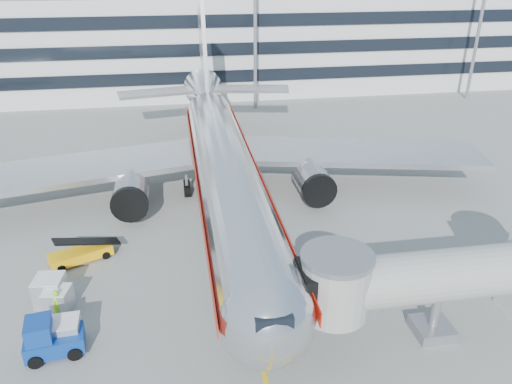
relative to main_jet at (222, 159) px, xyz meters
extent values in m
plane|color=gray|center=(0.00, -11.72, -4.23)|extent=(180.00, 180.00, 0.00)
cube|color=yellow|center=(0.00, -1.72, -4.23)|extent=(0.25, 70.00, 0.01)
cylinder|color=silver|center=(0.00, -3.72, -0.03)|extent=(5.00, 36.00, 5.00)
sphere|color=silver|center=(0.00, -21.72, -0.03)|extent=(5.00, 5.00, 5.00)
cone|color=silver|center=(0.00, 19.28, 0.57)|extent=(5.00, 10.00, 5.00)
cube|color=black|center=(0.00, -23.22, 1.09)|extent=(1.80, 1.20, 0.90)
cube|color=#B7B7BC|center=(13.00, 1.78, -0.83)|extent=(24.95, 12.07, 0.50)
cube|color=#B7B7BC|center=(-13.00, 1.78, -0.83)|extent=(24.95, 12.07, 0.50)
cylinder|color=#99999E|center=(8.00, -1.72, -2.03)|extent=(3.00, 4.20, 3.00)
cylinder|color=#99999E|center=(-8.00, -1.72, -2.03)|extent=(3.00, 4.20, 3.00)
cylinder|color=black|center=(8.00, -3.72, -2.03)|extent=(3.10, 0.50, 3.10)
cylinder|color=black|center=(-8.00, -3.72, -2.03)|extent=(3.10, 0.50, 3.10)
cube|color=#B7B7BC|center=(0.00, 19.78, 4.97)|extent=(0.45, 9.39, 13.72)
cube|color=#B7B7BC|center=(5.50, 20.28, 1.17)|extent=(10.41, 4.94, 0.35)
cube|color=#B7B7BC|center=(-5.50, 20.28, 1.17)|extent=(10.41, 4.94, 0.35)
cylinder|color=gray|center=(0.00, -19.72, -3.33)|extent=(0.24, 0.24, 1.80)
cylinder|color=black|center=(0.00, -19.72, -3.78)|extent=(0.35, 0.90, 0.90)
cylinder|color=gray|center=(3.20, 2.28, -3.23)|extent=(0.30, 0.30, 2.00)
cylinder|color=gray|center=(-3.20, 2.28, -3.23)|extent=(0.30, 0.30, 2.00)
cube|color=red|center=(2.52, -3.72, 0.27)|extent=(0.06, 38.00, 0.90)
cube|color=red|center=(-2.52, -3.72, 0.27)|extent=(0.06, 38.00, 0.90)
cylinder|color=#A8A8A3|center=(10.50, -19.72, -0.03)|extent=(13.00, 3.00, 3.00)
cylinder|color=#A8A8A3|center=(4.20, -19.72, -0.03)|extent=(3.80, 3.80, 3.40)
cylinder|color=gray|center=(4.20, -19.72, 1.87)|extent=(4.00, 4.00, 0.30)
cube|color=black|center=(2.90, -19.72, -0.03)|extent=(1.40, 2.60, 2.60)
cylinder|color=gray|center=(10.50, -19.72, -2.63)|extent=(0.56, 0.56, 3.20)
cube|color=gray|center=(10.50, -19.72, -3.88)|extent=(2.20, 2.20, 0.70)
cylinder|color=black|center=(9.60, -19.72, -3.88)|extent=(0.35, 0.70, 0.70)
cylinder|color=black|center=(11.40, -19.72, -3.88)|extent=(0.35, 0.70, 0.70)
cube|color=silver|center=(0.00, 46.28, 3.27)|extent=(150.00, 24.00, 15.00)
cube|color=black|center=(0.00, 34.18, -0.23)|extent=(150.00, 0.30, 1.80)
cube|color=black|center=(0.00, 34.18, 3.77)|extent=(150.00, 0.30, 1.80)
cube|color=black|center=(0.00, 34.18, 7.77)|extent=(150.00, 0.30, 1.80)
cylinder|color=gray|center=(8.00, 30.28, 8.27)|extent=(0.50, 0.50, 25.00)
cylinder|color=gray|center=(42.00, 30.28, 8.27)|extent=(0.50, 0.50, 25.00)
cube|color=#FFB20A|center=(-11.44, -8.08, -3.68)|extent=(4.72, 3.27, 0.71)
cube|color=black|center=(-11.44, -8.08, -2.77)|extent=(4.72, 2.89, 1.55)
cylinder|color=black|center=(-13.21, -8.08, -3.93)|extent=(0.67, 0.50, 0.61)
cylinder|color=black|center=(-12.64, -9.38, -3.93)|extent=(0.67, 0.50, 0.61)
cylinder|color=black|center=(-10.24, -6.78, -3.93)|extent=(0.67, 0.50, 0.61)
cylinder|color=black|center=(-9.68, -8.08, -3.93)|extent=(0.67, 0.50, 0.61)
cube|color=navy|center=(-11.43, -17.72, -3.49)|extent=(3.43, 2.27, 1.03)
cube|color=navy|center=(-12.11, -17.81, -2.47)|extent=(1.60, 1.89, 1.26)
cube|color=black|center=(-12.11, -17.81, -2.07)|extent=(1.46, 1.65, 0.11)
cylinder|color=black|center=(-12.57, -17.02, -3.84)|extent=(0.84, 0.45, 0.80)
cylinder|color=black|center=(-12.32, -18.71, -3.84)|extent=(0.84, 0.45, 0.80)
cylinder|color=black|center=(-10.53, -16.72, -3.84)|extent=(0.84, 0.45, 0.80)
cylinder|color=black|center=(-10.29, -18.42, -3.84)|extent=(0.84, 0.45, 0.80)
cube|color=#B9BBC1|center=(-12.60, -12.88, -3.32)|extent=(1.98, 1.98, 1.84)
cube|color=white|center=(-12.60, -12.88, -2.37)|extent=(1.98, 1.98, 0.07)
cube|color=#B9BBC1|center=(-11.95, -13.85, -3.44)|extent=(1.82, 1.82, 1.60)
cube|color=white|center=(-11.95, -13.85, -2.62)|extent=(1.82, 1.82, 0.06)
cube|color=#B9BBC1|center=(-10.90, -17.14, -3.40)|extent=(1.68, 1.68, 1.66)
cube|color=white|center=(-10.90, -17.14, -2.55)|extent=(1.68, 1.68, 0.06)
imported|color=#9CF119|center=(-11.77, -14.54, -3.22)|extent=(0.88, 0.79, 2.03)
camera|label=1|loc=(-3.75, -41.12, 16.36)|focal=35.00mm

